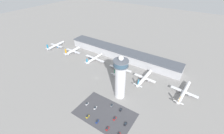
{
  "coord_description": "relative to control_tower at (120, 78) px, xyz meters",
  "views": [
    {
      "loc": [
        112.79,
        -130.2,
        133.26
      ],
      "look_at": [
        13.11,
        21.12,
        12.05
      ],
      "focal_mm": 24.0,
      "sensor_mm": 36.0,
      "label": 1
    }
  ],
  "objects": [
    {
      "name": "service_truck_catering",
      "position": [
        -20.14,
        30.34,
        -27.05
      ],
      "size": [
        4.47,
        8.6,
        3.06
      ],
      "color": "black",
      "rests_on": "ground"
    },
    {
      "name": "service_truck_baggage",
      "position": [
        -173.32,
        50.6,
        -27.14
      ],
      "size": [
        5.26,
        8.68,
        2.8
      ],
      "color": "black",
      "rests_on": "ground"
    },
    {
      "name": "car_white_wagon",
      "position": [
        -12.17,
        -46.24,
        -27.51
      ],
      "size": [
        1.92,
        4.46,
        1.56
      ],
      "color": "black",
      "rests_on": "ground"
    },
    {
      "name": "car_silver_sedan",
      "position": [
        26.06,
        -31.87,
        -27.59
      ],
      "size": [
        2.08,
        4.71,
        1.35
      ],
      "color": "black",
      "rests_on": "ground"
    },
    {
      "name": "airplane_gate_delta",
      "position": [
        -27.71,
        47.25,
        -24.24
      ],
      "size": [
        37.11,
        37.76,
        12.25
      ],
      "color": "white",
      "rests_on": "ground"
    },
    {
      "name": "car_maroon_suv",
      "position": [
        12.87,
        -19.02,
        -27.5
      ],
      "size": [
        1.74,
        4.13,
        1.57
      ],
      "color": "black",
      "rests_on": "ground"
    },
    {
      "name": "airplane_gate_alpha",
      "position": [
        -175.51,
        46.68,
        -24.04
      ],
      "size": [
        31.8,
        40.46,
        13.21
      ],
      "color": "silver",
      "rests_on": "ground"
    },
    {
      "name": "airplane_gate_charlie",
      "position": [
        -79.64,
        49.34,
        -24.35
      ],
      "size": [
        40.22,
        38.4,
        11.42
      ],
      "color": "white",
      "rests_on": "ground"
    },
    {
      "name": "car_grey_coupe",
      "position": [
        13.79,
        -46.27,
        -27.58
      ],
      "size": [
        1.92,
        4.56,
        1.4
      ],
      "color": "black",
      "rests_on": "ground"
    },
    {
      "name": "car_navy_sedan",
      "position": [
        0.94,
        -19.08,
        -27.58
      ],
      "size": [
        1.94,
        4.31,
        1.4
      ],
      "color": "black",
      "rests_on": "ground"
    },
    {
      "name": "terminal_building",
      "position": [
        -46.41,
        82.17,
        -20.18
      ],
      "size": [
        203.99,
        25.0,
        15.68
      ],
      "color": "#B2B2B7",
      "rests_on": "ground"
    },
    {
      "name": "car_blue_compact",
      "position": [
        -12.68,
        -32.35,
        -27.55
      ],
      "size": [
        1.91,
        4.85,
        1.47
      ],
      "color": "black",
      "rests_on": "ground"
    },
    {
      "name": "ground_plane",
      "position": [
        -46.41,
        12.17,
        -28.11
      ],
      "size": [
        1000.0,
        1000.0,
        0.0
      ],
      "primitive_type": "plane",
      "color": "gray"
    },
    {
      "name": "car_green_van",
      "position": [
        13.47,
        -32.46,
        -27.53
      ],
      "size": [
        2.0,
        4.78,
        1.51
      ],
      "color": "black",
      "rests_on": "ground"
    },
    {
      "name": "service_truck_water",
      "position": [
        -36.71,
        50.97,
        -27.11
      ],
      "size": [
        3.65,
        7.59,
        2.9
      ],
      "color": "black",
      "rests_on": "ground"
    },
    {
      "name": "car_red_hatchback",
      "position": [
        0.37,
        -45.53,
        -27.5
      ],
      "size": [
        1.9,
        4.62,
        1.57
      ],
      "color": "black",
      "rests_on": "ground"
    },
    {
      "name": "car_black_suv",
      "position": [
        26.39,
        -45.24,
        -27.58
      ],
      "size": [
        1.86,
        4.19,
        1.39
      ],
      "color": "black",
      "rests_on": "ground"
    },
    {
      "name": "service_truck_fuel",
      "position": [
        -88.44,
        49.64,
        -27.08
      ],
      "size": [
        8.34,
        3.05,
        2.99
      ],
      "color": "black",
      "rests_on": "ground"
    },
    {
      "name": "control_tower",
      "position": [
        0.0,
        0.0,
        0.0
      ],
      "size": [
        17.27,
        17.27,
        56.84
      ],
      "color": "silver",
      "rests_on": "ground"
    },
    {
      "name": "airplane_gate_foxtrot",
      "position": [
        65.84,
        45.45,
        -23.57
      ],
      "size": [
        33.63,
        46.25,
        13.13
      ],
      "color": "white",
      "rests_on": "ground"
    },
    {
      "name": "car_yellow_taxi",
      "position": [
        -24.5,
        -32.85,
        -27.57
      ],
      "size": [
        1.93,
        4.29,
        1.41
      ],
      "color": "black",
      "rests_on": "ground"
    },
    {
      "name": "parking_lot_surface",
      "position": [
        0.61,
        -32.41,
        -28.11
      ],
      "size": [
        64.0,
        40.0,
        0.01
      ],
      "primitive_type": "cube",
      "color": "#424247",
      "rests_on": "ground"
    },
    {
      "name": "airplane_gate_echo",
      "position": [
        13.58,
        44.64,
        -23.58
      ],
      "size": [
        32.27,
        41.81,
        14.12
      ],
      "color": "white",
      "rests_on": "ground"
    },
    {
      "name": "airplane_gate_bravo",
      "position": [
        -129.74,
        47.64,
        -23.62
      ],
      "size": [
        33.23,
        33.45,
        14.27
      ],
      "color": "silver",
      "rests_on": "ground"
    }
  ]
}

